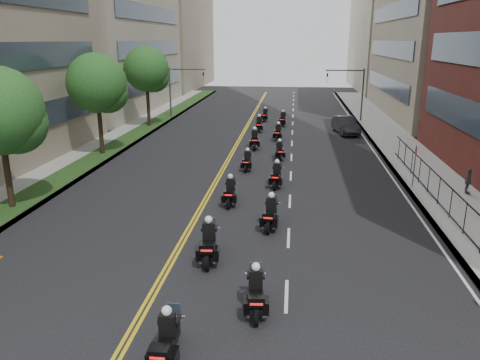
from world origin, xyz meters
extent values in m
cube|color=gray|center=(12.00, 25.00, 0.07)|extent=(4.00, 90.00, 0.15)
cube|color=gray|center=(-12.00, 25.00, 0.07)|extent=(4.00, 90.00, 0.15)
cube|color=#133413|center=(-11.20, 25.00, 0.17)|extent=(2.00, 90.00, 0.04)
cube|color=#333F4C|center=(13.95, 48.00, 3.50)|extent=(0.12, 24.08, 1.80)
cube|color=#333F4C|center=(13.95, 48.00, 7.50)|extent=(0.12, 24.08, 1.80)
cube|color=#333F4C|center=(13.95, 48.00, 11.50)|extent=(0.12, 24.08, 1.80)
cube|color=gray|center=(21.50, 78.00, 13.00)|extent=(15.00, 28.00, 26.00)
cube|color=#333F4C|center=(-13.95, 17.00, 3.50)|extent=(0.12, 25.80, 1.80)
cube|color=#333F4C|center=(-13.95, 17.00, 7.50)|extent=(0.12, 25.80, 1.80)
cube|color=#333F4C|center=(-13.95, 48.00, 3.50)|extent=(0.12, 24.08, 1.80)
cube|color=#333F4C|center=(-13.95, 48.00, 7.50)|extent=(0.12, 24.08, 1.80)
cube|color=#333F4C|center=(-13.95, 48.00, 11.50)|extent=(0.12, 24.08, 1.80)
cube|color=gray|center=(-22.00, 78.00, 13.00)|extent=(16.00, 28.00, 26.00)
cube|color=black|center=(11.00, 12.00, 1.60)|extent=(0.05, 28.00, 0.05)
cube|color=black|center=(11.00, 12.00, 0.30)|extent=(0.05, 28.00, 0.05)
cylinder|color=#312215|center=(-11.20, 12.00, 2.42)|extent=(0.32, 0.32, 4.83)
sphere|color=#1B531F|center=(-10.60, 12.40, 4.49)|extent=(3.08, 3.08, 3.08)
cylinder|color=#312215|center=(-11.20, 24.00, 2.55)|extent=(0.32, 0.32, 5.11)
sphere|color=#1B531F|center=(-11.20, 24.00, 5.47)|extent=(4.40, 4.40, 4.40)
sphere|color=#1B531F|center=(-10.60, 24.40, 4.75)|extent=(3.08, 3.08, 3.08)
cylinder|color=#312215|center=(-11.20, 36.00, 2.69)|extent=(0.32, 0.32, 5.39)
sphere|color=#1B531F|center=(-11.20, 36.00, 5.78)|extent=(4.40, 4.40, 4.40)
sphere|color=#1B531F|center=(-10.60, 36.40, 5.00)|extent=(3.08, 3.08, 3.08)
cylinder|color=#3F3F44|center=(10.50, 42.00, 2.80)|extent=(0.18, 0.18, 5.60)
cylinder|color=#3F3F44|center=(8.50, 42.00, 5.40)|extent=(4.00, 0.14, 0.14)
imported|color=black|center=(6.70, 42.00, 4.60)|extent=(0.16, 0.20, 1.00)
cylinder|color=#3F3F44|center=(-10.50, 42.00, 2.80)|extent=(0.18, 0.18, 5.60)
cylinder|color=#3F3F44|center=(-8.50, 42.00, 5.40)|extent=(4.00, 0.14, 0.14)
imported|color=black|center=(-6.70, 42.00, 4.60)|extent=(0.16, 0.20, 1.00)
cylinder|color=black|center=(0.00, 2.01, 0.34)|extent=(0.14, 0.68, 0.68)
cube|color=black|center=(0.01, 1.21, 0.62)|extent=(0.43, 1.34, 0.40)
cube|color=silver|center=(0.01, 1.26, 0.39)|extent=(0.38, 0.55, 0.30)
cube|color=black|center=(0.01, 0.42, 0.85)|extent=(0.52, 0.42, 0.32)
cube|color=red|center=(0.02, 0.21, 0.83)|extent=(0.40, 0.03, 0.07)
cube|color=black|center=(0.01, 1.26, 1.11)|extent=(0.44, 0.28, 0.62)
sphere|color=white|center=(0.01, 1.27, 1.53)|extent=(0.29, 0.29, 0.29)
cylinder|color=black|center=(2.28, 3.19, 0.34)|extent=(0.21, 0.69, 0.68)
cylinder|color=black|center=(2.12, 4.79, 0.34)|extent=(0.21, 0.69, 0.68)
cube|color=black|center=(2.20, 3.99, 0.62)|extent=(0.56, 1.39, 0.40)
cube|color=silver|center=(2.20, 4.04, 0.39)|extent=(0.44, 0.59, 0.30)
cube|color=black|center=(2.28, 3.19, 0.86)|extent=(0.56, 0.47, 0.32)
cube|color=red|center=(2.31, 2.98, 0.84)|extent=(0.40, 0.07, 0.07)
cube|color=black|center=(2.20, 4.04, 1.13)|extent=(0.47, 0.32, 0.62)
sphere|color=white|center=(2.20, 4.05, 1.55)|extent=(0.29, 0.29, 0.29)
cylinder|color=black|center=(0.13, 6.57, 0.38)|extent=(0.23, 0.76, 0.75)
cylinder|color=black|center=(-0.05, 8.33, 0.38)|extent=(0.23, 0.76, 0.75)
cube|color=black|center=(0.04, 7.45, 0.69)|extent=(0.61, 1.53, 0.44)
cube|color=silver|center=(0.04, 7.50, 0.43)|extent=(0.48, 0.65, 0.33)
cube|color=black|center=(0.13, 6.57, 0.95)|extent=(0.62, 0.52, 0.35)
cube|color=red|center=(0.15, 6.33, 0.93)|extent=(0.44, 0.08, 0.08)
cube|color=black|center=(0.04, 7.50, 1.24)|extent=(0.52, 0.36, 0.69)
sphere|color=white|center=(0.03, 7.51, 1.71)|extent=(0.32, 0.32, 0.32)
cylinder|color=black|center=(2.27, 10.32, 0.35)|extent=(0.20, 0.71, 0.70)
cylinder|color=black|center=(2.40, 11.96, 0.35)|extent=(0.20, 0.71, 0.70)
cube|color=black|center=(2.33, 11.14, 0.64)|extent=(0.54, 1.42, 0.41)
cube|color=silver|center=(2.34, 11.19, 0.40)|extent=(0.43, 0.60, 0.31)
cube|color=black|center=(2.27, 10.32, 0.89)|extent=(0.57, 0.47, 0.33)
cube|color=red|center=(2.25, 10.10, 0.87)|extent=(0.41, 0.06, 0.07)
cube|color=black|center=(2.34, 11.19, 1.15)|extent=(0.47, 0.32, 0.64)
sphere|color=white|center=(2.34, 11.20, 1.59)|extent=(0.30, 0.30, 0.30)
cylinder|color=black|center=(0.03, 13.40, 0.34)|extent=(0.16, 0.68, 0.68)
cylinder|color=black|center=(-0.03, 14.98, 0.34)|extent=(0.16, 0.68, 0.68)
cube|color=black|center=(0.00, 14.19, 0.62)|extent=(0.46, 1.35, 0.40)
cube|color=silver|center=(0.00, 14.24, 0.39)|extent=(0.40, 0.56, 0.30)
cube|color=black|center=(0.03, 13.40, 0.85)|extent=(0.53, 0.43, 0.32)
cube|color=red|center=(0.04, 13.19, 0.83)|extent=(0.40, 0.04, 0.07)
cube|color=black|center=(0.00, 14.24, 1.11)|extent=(0.45, 0.29, 0.62)
sphere|color=white|center=(0.00, 14.25, 1.53)|extent=(0.29, 0.29, 0.29)
cylinder|color=black|center=(2.30, 16.85, 0.34)|extent=(0.19, 0.69, 0.68)
cylinder|color=black|center=(2.42, 18.44, 0.34)|extent=(0.19, 0.69, 0.68)
cube|color=black|center=(2.36, 17.65, 0.62)|extent=(0.51, 1.37, 0.40)
cube|color=silver|center=(2.36, 17.70, 0.39)|extent=(0.42, 0.57, 0.30)
cube|color=black|center=(2.30, 16.85, 0.86)|extent=(0.55, 0.45, 0.32)
cube|color=red|center=(2.29, 16.64, 0.84)|extent=(0.40, 0.06, 0.07)
cube|color=black|center=(2.36, 17.70, 1.11)|extent=(0.46, 0.31, 0.62)
sphere|color=white|center=(2.37, 17.71, 1.53)|extent=(0.29, 0.29, 0.29)
cylinder|color=black|center=(0.21, 20.42, 0.31)|extent=(0.15, 0.62, 0.62)
cylinder|color=black|center=(0.26, 21.87, 0.31)|extent=(0.15, 0.62, 0.62)
cube|color=black|center=(0.24, 21.15, 0.56)|extent=(0.42, 1.24, 0.36)
cube|color=silver|center=(0.24, 21.19, 0.36)|extent=(0.36, 0.51, 0.27)
cube|color=black|center=(0.21, 20.42, 0.78)|extent=(0.49, 0.40, 0.29)
cube|color=red|center=(0.21, 20.23, 0.76)|extent=(0.36, 0.04, 0.06)
cube|color=black|center=(0.24, 21.19, 1.02)|extent=(0.41, 0.27, 0.56)
sphere|color=white|center=(0.24, 21.20, 1.40)|extent=(0.26, 0.26, 0.26)
cylinder|color=black|center=(2.40, 23.62, 0.31)|extent=(0.21, 0.64, 0.63)
cylinder|color=black|center=(2.21, 25.08, 0.31)|extent=(0.21, 0.64, 0.63)
cube|color=black|center=(2.31, 24.35, 0.57)|extent=(0.54, 1.28, 0.37)
cube|color=silver|center=(2.30, 24.39, 0.36)|extent=(0.41, 0.55, 0.28)
cube|color=black|center=(2.40, 23.62, 0.79)|extent=(0.52, 0.44, 0.29)
cube|color=red|center=(2.42, 23.42, 0.77)|extent=(0.37, 0.07, 0.06)
cube|color=black|center=(2.30, 24.39, 1.03)|extent=(0.43, 0.31, 0.57)
sphere|color=white|center=(2.30, 24.40, 1.42)|extent=(0.27, 0.27, 0.27)
cylinder|color=black|center=(0.25, 26.86, 0.36)|extent=(0.21, 0.73, 0.72)
cylinder|color=black|center=(0.10, 28.55, 0.36)|extent=(0.21, 0.73, 0.72)
cube|color=black|center=(0.18, 27.70, 0.66)|extent=(0.57, 1.47, 0.43)
cube|color=silver|center=(0.17, 27.76, 0.42)|extent=(0.46, 0.62, 0.32)
cube|color=black|center=(0.25, 26.86, 0.92)|extent=(0.59, 0.49, 0.34)
cube|color=red|center=(0.27, 26.63, 0.89)|extent=(0.43, 0.07, 0.07)
cube|color=black|center=(0.17, 27.76, 1.19)|extent=(0.49, 0.34, 0.66)
sphere|color=white|center=(0.17, 27.77, 1.64)|extent=(0.31, 0.31, 0.31)
cylinder|color=black|center=(1.91, 30.53, 0.33)|extent=(0.19, 0.67, 0.66)
cylinder|color=black|center=(2.03, 32.09, 0.33)|extent=(0.19, 0.67, 0.66)
cube|color=black|center=(1.97, 31.31, 0.60)|extent=(0.51, 1.34, 0.39)
cube|color=silver|center=(1.97, 31.36, 0.38)|extent=(0.41, 0.56, 0.29)
cube|color=black|center=(1.91, 30.53, 0.84)|extent=(0.54, 0.45, 0.31)
cube|color=red|center=(1.89, 30.33, 0.82)|extent=(0.39, 0.06, 0.07)
cube|color=black|center=(1.97, 31.36, 1.09)|extent=(0.45, 0.30, 0.60)
sphere|color=white|center=(1.97, 31.37, 1.50)|extent=(0.28, 0.28, 0.28)
cylinder|color=black|center=(0.01, 34.10, 0.34)|extent=(0.15, 0.69, 0.69)
cylinder|color=black|center=(-0.01, 35.72, 0.34)|extent=(0.15, 0.69, 0.69)
cube|color=black|center=(0.00, 34.91, 0.63)|extent=(0.45, 1.37, 0.40)
cube|color=silver|center=(0.00, 34.96, 0.39)|extent=(0.39, 0.56, 0.30)
cube|color=black|center=(0.01, 34.10, 0.87)|extent=(0.53, 0.43, 0.32)
cube|color=red|center=(0.02, 33.88, 0.85)|extent=(0.41, 0.04, 0.07)
cube|color=black|center=(0.00, 34.96, 1.13)|extent=(0.45, 0.29, 0.63)
sphere|color=white|center=(0.00, 34.97, 1.56)|extent=(0.29, 0.29, 0.29)
cylinder|color=black|center=(2.10, 37.46, 0.34)|extent=(0.22, 0.70, 0.68)
cylinder|color=black|center=(2.28, 39.06, 0.34)|extent=(0.22, 0.70, 0.68)
cube|color=black|center=(2.19, 38.26, 0.62)|extent=(0.57, 1.40, 0.40)
cube|color=silver|center=(2.20, 38.31, 0.39)|extent=(0.44, 0.59, 0.30)
cube|color=black|center=(2.10, 37.46, 0.87)|extent=(0.57, 0.48, 0.32)
cube|color=red|center=(2.08, 37.25, 0.85)|extent=(0.40, 0.07, 0.07)
cube|color=black|center=(2.20, 38.31, 1.13)|extent=(0.47, 0.33, 0.62)
sphere|color=white|center=(2.20, 38.32, 1.55)|extent=(0.29, 0.29, 0.29)
cylinder|color=black|center=(0.10, 40.46, 0.32)|extent=(0.21, 0.64, 0.63)
cylinder|color=black|center=(0.28, 41.93, 0.32)|extent=(0.21, 0.64, 0.63)
cube|color=black|center=(0.19, 41.19, 0.58)|extent=(0.54, 1.29, 0.37)
cube|color=silver|center=(0.20, 41.24, 0.36)|extent=(0.41, 0.55, 0.28)
cube|color=black|center=(0.10, 40.46, 0.80)|extent=(0.53, 0.45, 0.30)
cube|color=red|center=(0.08, 40.26, 0.78)|extent=(0.37, 0.07, 0.07)
cube|color=black|center=(0.20, 41.24, 1.04)|extent=(0.44, 0.31, 0.58)
sphere|color=white|center=(0.20, 41.25, 1.43)|extent=(0.27, 0.27, 0.27)
imported|color=black|center=(8.17, 35.02, 0.79)|extent=(2.42, 4.99, 1.57)
imported|color=#45454D|center=(13.15, 16.99, 0.89)|extent=(0.44, 0.90, 1.48)
camera|label=1|loc=(3.23, -9.47, 8.54)|focal=35.00mm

